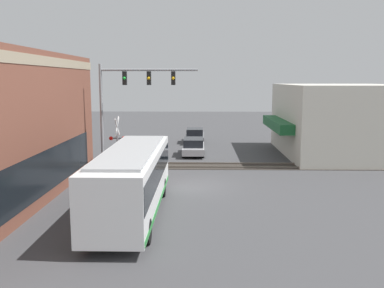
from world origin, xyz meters
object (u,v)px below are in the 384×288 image
(city_bus, at_px, (132,179))
(crossing_signal, at_px, (117,138))
(parked_car_grey, at_px, (195,136))
(pedestrian_at_crossing, at_px, (133,157))
(parked_car_silver, at_px, (194,147))

(city_bus, xyz_separation_m, crossing_signal, (9.92, 2.61, 0.54))
(crossing_signal, bearing_deg, parked_car_grey, -20.93)
(city_bus, relative_size, pedestrian_at_crossing, 6.45)
(parked_car_grey, height_order, pedestrian_at_crossing, pedestrian_at_crossing)
(city_bus, distance_m, crossing_signal, 10.27)
(pedestrian_at_crossing, bearing_deg, parked_car_grey, -18.21)
(parked_car_grey, distance_m, pedestrian_at_crossing, 13.62)
(city_bus, bearing_deg, crossing_signal, 14.75)
(parked_car_grey, bearing_deg, pedestrian_at_crossing, 161.79)
(pedestrian_at_crossing, bearing_deg, crossing_signal, 126.09)
(crossing_signal, height_order, parked_car_silver, crossing_signal)
(parked_car_silver, height_order, parked_car_grey, parked_car_grey)
(crossing_signal, distance_m, parked_car_silver, 8.42)
(parked_car_silver, relative_size, pedestrian_at_crossing, 2.75)
(pedestrian_at_crossing, bearing_deg, parked_car_silver, -36.69)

